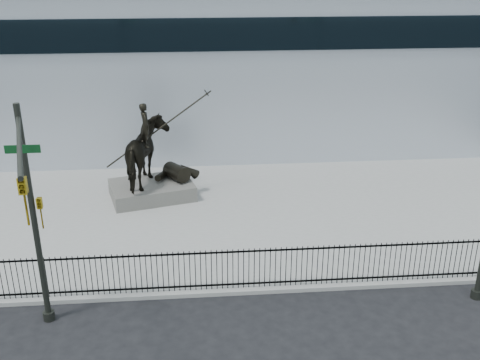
{
  "coord_description": "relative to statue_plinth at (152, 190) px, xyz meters",
  "views": [
    {
      "loc": [
        -2.25,
        -14.98,
        10.81
      ],
      "look_at": [
        -0.45,
        6.0,
        2.16
      ],
      "focal_mm": 42.0,
      "sensor_mm": 36.0,
      "label": 1
    }
  ],
  "objects": [
    {
      "name": "ground",
      "position": [
        4.29,
        -9.17,
        -0.49
      ],
      "size": [
        120.0,
        120.0,
        0.0
      ],
      "primitive_type": "plane",
      "color": "black",
      "rests_on": "ground"
    },
    {
      "name": "building",
      "position": [
        4.29,
        10.83,
        4.01
      ],
      "size": [
        44.0,
        14.0,
        9.0
      ],
      "primitive_type": "cube",
      "color": "silver",
      "rests_on": "ground"
    },
    {
      "name": "equestrian_statue",
      "position": [
        0.07,
        0.02,
        1.79
      ],
      "size": [
        4.57,
        3.44,
        3.99
      ],
      "rotation": [
        0.0,
        0.0,
        0.26
      ],
      "color": "black",
      "rests_on": "statue_plinth"
    },
    {
      "name": "statue_plinth",
      "position": [
        0.0,
        0.0,
        0.0
      ],
      "size": [
        4.2,
        3.38,
        0.69
      ],
      "primitive_type": "cube",
      "rotation": [
        0.0,
        0.0,
        0.26
      ],
      "color": "#5F5C57",
      "rests_on": "plaza"
    },
    {
      "name": "traffic_signal_left",
      "position": [
        -2.46,
        -9.79,
        3.54
      ],
      "size": [
        1.52,
        4.84,
        7.0
      ],
      "color": "black",
      "rests_on": "ground"
    },
    {
      "name": "plaza",
      "position": [
        4.29,
        -2.17,
        -0.42
      ],
      "size": [
        30.0,
        12.0,
        0.15
      ],
      "primitive_type": "cube",
      "color": "#969693",
      "rests_on": "ground"
    },
    {
      "name": "picket_fence",
      "position": [
        4.29,
        -7.92,
        0.41
      ],
      "size": [
        22.1,
        0.1,
        1.5
      ],
      "color": "black",
      "rests_on": "plaza"
    }
  ]
}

